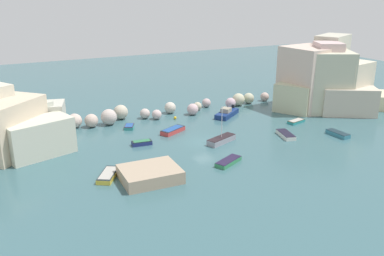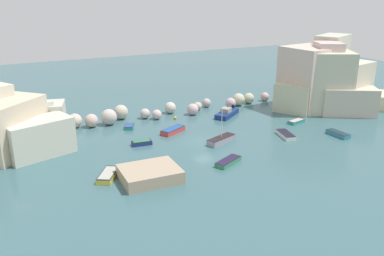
# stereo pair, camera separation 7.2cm
# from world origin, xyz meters

# --- Properties ---
(cove_water) EXTENTS (160.00, 160.00, 0.00)m
(cove_water) POSITION_xyz_m (0.00, 0.00, 0.00)
(cove_water) COLOR #396066
(cove_water) RESTS_ON ground
(cliff_headland_right) EXTENTS (22.94, 16.23, 12.28)m
(cliff_headland_right) POSITION_xyz_m (27.23, 5.58, 4.85)
(cliff_headland_right) COLOR beige
(cliff_headland_right) RESTS_ON ground
(rock_breakwater) EXTENTS (40.87, 5.25, 2.59)m
(rock_breakwater) POSITION_xyz_m (-2.07, 14.12, 1.07)
(rock_breakwater) COLOR #B7AEAA
(rock_breakwater) RESTS_ON ground
(stone_dock) EXTENTS (6.58, 5.49, 1.41)m
(stone_dock) POSITION_xyz_m (-11.04, -7.91, 0.70)
(stone_dock) COLOR tan
(stone_dock) RESTS_ON ground
(channel_buoy) EXTENTS (0.48, 0.48, 0.48)m
(channel_buoy) POSITION_xyz_m (0.95, 11.52, 0.24)
(channel_buoy) COLOR gold
(channel_buoy) RESTS_ON cove_water
(moored_boat_0) EXTENTS (3.29, 1.92, 0.45)m
(moored_boat_0) POSITION_xyz_m (17.28, 1.08, 0.24)
(moored_boat_0) COLOR teal
(moored_boat_0) RESTS_ON cove_water
(moored_boat_1) EXTENTS (1.42, 3.59, 0.61)m
(moored_boat_1) POSITION_xyz_m (18.55, -6.51, 0.30)
(moored_boat_1) COLOR teal
(moored_boat_1) RESTS_ON cove_water
(moored_boat_2) EXTENTS (4.16, 2.99, 0.55)m
(moored_boat_2) POSITION_xyz_m (-0.89, -7.98, 0.27)
(moored_boat_2) COLOR #338352
(moored_boat_2) RESTS_ON cove_water
(moored_boat_3) EXTENTS (2.80, 1.39, 0.61)m
(moored_boat_3) POSITION_xyz_m (-8.03, 2.82, 0.32)
(moored_boat_3) COLOR navy
(moored_boat_3) RESTS_ON cove_water
(moored_boat_4) EXTENTS (4.92, 3.07, 5.22)m
(moored_boat_4) POSITION_xyz_m (2.11, -1.27, 0.42)
(moored_boat_4) COLOR gray
(moored_boat_4) RESTS_ON cove_water
(moored_boat_5) EXTENTS (3.54, 4.31, 0.58)m
(moored_boat_5) POSITION_xyz_m (-15.01, -5.18, 0.30)
(moored_boat_5) COLOR gold
(moored_boat_5) RESTS_ON cove_water
(moored_boat_6) EXTENTS (5.78, 4.94, 1.49)m
(moored_boat_6) POSITION_xyz_m (9.37, 9.19, 0.51)
(moored_boat_6) COLOR navy
(moored_boat_6) RESTS_ON cove_water
(moored_boat_7) EXTENTS (2.44, 4.13, 0.60)m
(moored_boat_7) POSITION_xyz_m (11.60, -3.38, 0.30)
(moored_boat_7) COLOR white
(moored_boat_7) RESTS_ON cove_water
(moored_boat_8) EXTENTS (2.15, 2.59, 0.53)m
(moored_boat_8) POSITION_xyz_m (-7.25, 10.38, 0.28)
(moored_boat_8) COLOR teal
(moored_boat_8) RESTS_ON cove_water
(moored_boat_9) EXTENTS (1.68, 4.29, 1.69)m
(moored_boat_9) POSITION_xyz_m (-16.82, 10.31, 0.64)
(moored_boat_9) COLOR white
(moored_boat_9) RESTS_ON cove_water
(moored_boat_10) EXTENTS (4.36, 3.25, 0.67)m
(moored_boat_10) POSITION_xyz_m (-2.14, 5.60, 0.35)
(moored_boat_10) COLOR #C53C3B
(moored_boat_10) RESTS_ON cove_water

